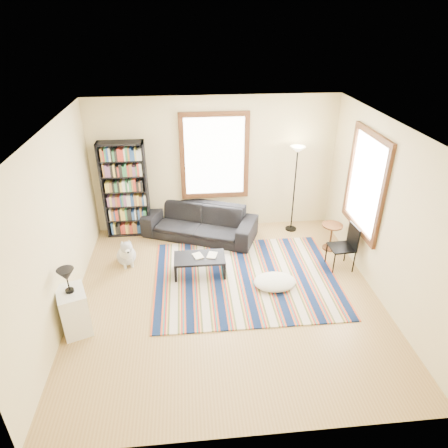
{
  "coord_description": "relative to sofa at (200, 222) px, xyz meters",
  "views": [
    {
      "loc": [
        -0.56,
        -5.27,
        4.23
      ],
      "look_at": [
        0.0,
        0.5,
        1.1
      ],
      "focal_mm": 32.0,
      "sensor_mm": 36.0,
      "label": 1
    }
  ],
  "objects": [
    {
      "name": "floor",
      "position": [
        0.36,
        -2.05,
        -0.39
      ],
      "size": [
        5.0,
        5.0,
        0.1
      ],
      "primitive_type": "cube",
      "color": "#A6844B",
      "rests_on": "ground"
    },
    {
      "name": "ceiling",
      "position": [
        0.36,
        -2.05,
        2.51
      ],
      "size": [
        5.0,
        5.0,
        0.1
      ],
      "primitive_type": "cube",
      "color": "white",
      "rests_on": "floor"
    },
    {
      "name": "wall_back",
      "position": [
        0.36,
        0.5,
        1.06
      ],
      "size": [
        5.0,
        0.1,
        2.8
      ],
      "primitive_type": "cube",
      "color": "beige",
      "rests_on": "floor"
    },
    {
      "name": "wall_front",
      "position": [
        0.36,
        -4.6,
        1.06
      ],
      "size": [
        5.0,
        0.1,
        2.8
      ],
      "primitive_type": "cube",
      "color": "beige",
      "rests_on": "floor"
    },
    {
      "name": "wall_left",
      "position": [
        -2.19,
        -2.05,
        1.06
      ],
      "size": [
        0.1,
        5.0,
        2.8
      ],
      "primitive_type": "cube",
      "color": "beige",
      "rests_on": "floor"
    },
    {
      "name": "wall_right",
      "position": [
        2.91,
        -2.05,
        1.06
      ],
      "size": [
        0.1,
        5.0,
        2.8
      ],
      "primitive_type": "cube",
      "color": "beige",
      "rests_on": "floor"
    },
    {
      "name": "window_back",
      "position": [
        0.36,
        0.42,
        1.26
      ],
      "size": [
        1.2,
        0.06,
        1.6
      ],
      "primitive_type": "cube",
      "color": "white",
      "rests_on": "wall_back"
    },
    {
      "name": "window_right",
      "position": [
        2.83,
        -1.25,
        1.26
      ],
      "size": [
        0.06,
        1.2,
        1.6
      ],
      "primitive_type": "cube",
      "color": "white",
      "rests_on": "wall_right"
    },
    {
      "name": "rug",
      "position": [
        0.74,
        -1.59,
        -0.33
      ],
      "size": [
        3.21,
        2.57,
        0.02
      ],
      "primitive_type": "cube",
      "color": "#0B193A",
      "rests_on": "floor"
    },
    {
      "name": "sofa",
      "position": [
        0.0,
        0.0,
        0.0
      ],
      "size": [
        2.47,
        1.72,
        0.67
      ],
      "primitive_type": "imported",
      "rotation": [
        0.0,
        0.0,
        -0.4
      ],
      "color": "black",
      "rests_on": "floor"
    },
    {
      "name": "bookshelf",
      "position": [
        -1.47,
        0.27,
        0.66
      ],
      "size": [
        0.9,
        0.3,
        2.0
      ],
      "primitive_type": "cube",
      "color": "black",
      "rests_on": "floor"
    },
    {
      "name": "coffee_table",
      "position": [
        -0.06,
        -1.37,
        -0.16
      ],
      "size": [
        1.01,
        0.77,
        0.36
      ],
      "primitive_type": "cube",
      "rotation": [
        0.0,
        0.0,
        0.33
      ],
      "color": "black",
      "rests_on": "floor"
    },
    {
      "name": "book_a",
      "position": [
        -0.16,
        -1.37,
        0.03
      ],
      "size": [
        0.25,
        0.22,
        0.02
      ],
      "primitive_type": "imported",
      "rotation": [
        0.0,
        0.0,
        0.33
      ],
      "color": "beige",
      "rests_on": "coffee_table"
    },
    {
      "name": "book_b",
      "position": [
        0.09,
        -1.32,
        0.03
      ],
      "size": [
        0.22,
        0.26,
        0.02
      ],
      "primitive_type": "imported",
      "rotation": [
        0.0,
        0.0,
        -0.29
      ],
      "color": "beige",
      "rests_on": "coffee_table"
    },
    {
      "name": "floor_cushion",
      "position": [
        1.21,
        -1.86,
        -0.24
      ],
      "size": [
        0.86,
        0.72,
        0.18
      ],
      "primitive_type": "ellipsoid",
      "rotation": [
        0.0,
        0.0,
        -0.26
      ],
      "color": "beige",
      "rests_on": "floor"
    },
    {
      "name": "floor_lamp",
      "position": [
        1.98,
        0.1,
        0.59
      ],
      "size": [
        0.32,
        0.32,
        1.86
      ],
      "primitive_type": null,
      "rotation": [
        0.0,
        0.0,
        0.09
      ],
      "color": "black",
      "rests_on": "floor"
    },
    {
      "name": "side_table",
      "position": [
        2.56,
        -0.75,
        -0.07
      ],
      "size": [
        0.51,
        0.51,
        0.54
      ],
      "primitive_type": "cylinder",
      "rotation": [
        0.0,
        0.0,
        0.32
      ],
      "color": "#482912",
      "rests_on": "floor"
    },
    {
      "name": "folding_chair",
      "position": [
        2.51,
        -1.41,
        0.09
      ],
      "size": [
        0.44,
        0.42,
        0.86
      ],
      "primitive_type": "cube",
      "rotation": [
        0.0,
        0.0,
        0.06
      ],
      "color": "black",
      "rests_on": "floor"
    },
    {
      "name": "white_cabinet",
      "position": [
        -1.94,
        -2.61,
        0.01
      ],
      "size": [
        0.53,
        0.6,
        0.7
      ],
      "primitive_type": "cube",
      "rotation": [
        0.0,
        0.0,
        0.35
      ],
      "color": "white",
      "rests_on": "floor"
    },
    {
      "name": "table_lamp",
      "position": [
        -1.94,
        -2.61,
        0.55
      ],
      "size": [
        0.28,
        0.28,
        0.38
      ],
      "primitive_type": null,
      "rotation": [
        0.0,
        0.0,
        0.16
      ],
      "color": "black",
      "rests_on": "white_cabinet"
    },
    {
      "name": "dog",
      "position": [
        -1.42,
        -0.89,
        -0.06
      ],
      "size": [
        0.54,
        0.65,
        0.56
      ],
      "primitive_type": null,
      "rotation": [
        0.0,
        0.0,
        0.29
      ],
      "color": "silver",
      "rests_on": "floor"
    }
  ]
}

